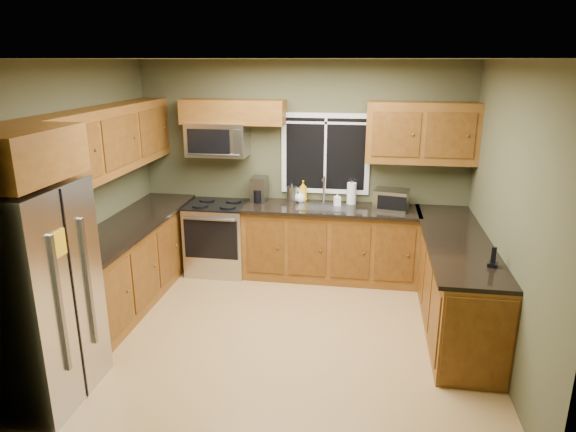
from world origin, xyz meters
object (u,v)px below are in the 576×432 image
(refrigerator, at_px, (33,296))
(range, at_px, (218,237))
(microwave, at_px, (218,139))
(paper_towel_roll, at_px, (352,193))
(soap_bottle_a, at_px, (303,191))
(cordless_phone, at_px, (493,261))
(soap_bottle_b, at_px, (337,199))
(coffee_maker, at_px, (259,190))
(soap_bottle_c, at_px, (300,196))
(kettle, at_px, (292,193))
(toaster_oven, at_px, (391,200))

(refrigerator, relative_size, range, 1.92)
(microwave, bearing_deg, refrigerator, -103.34)
(microwave, relative_size, paper_towel_roll, 2.53)
(soap_bottle_a, height_order, cordless_phone, soap_bottle_a)
(soap_bottle_b, bearing_deg, range, -176.43)
(coffee_maker, distance_m, soap_bottle_a, 0.56)
(soap_bottle_b, relative_size, cordless_phone, 0.94)
(coffee_maker, xyz_separation_m, soap_bottle_a, (0.56, 0.08, -0.01))
(microwave, relative_size, cordless_phone, 4.14)
(microwave, xyz_separation_m, soap_bottle_b, (1.53, -0.04, -0.70))
(soap_bottle_a, distance_m, soap_bottle_c, 0.08)
(soap_bottle_a, distance_m, soap_bottle_b, 0.47)
(kettle, bearing_deg, soap_bottle_a, 20.08)
(range, xyz_separation_m, coffee_maker, (0.52, 0.15, 0.62))
(coffee_maker, height_order, soap_bottle_c, coffee_maker)
(microwave, height_order, toaster_oven, microwave)
(microwave, bearing_deg, toaster_oven, -3.12)
(kettle, distance_m, soap_bottle_c, 0.11)
(toaster_oven, distance_m, soap_bottle_a, 1.13)
(soap_bottle_c, distance_m, cordless_phone, 2.71)
(microwave, height_order, kettle, microwave)
(microwave, distance_m, toaster_oven, 2.29)
(range, bearing_deg, soap_bottle_c, 10.16)
(toaster_oven, bearing_deg, range, -179.55)
(cordless_phone, bearing_deg, range, 151.10)
(refrigerator, relative_size, soap_bottle_b, 10.48)
(toaster_oven, bearing_deg, refrigerator, -135.90)
(microwave, bearing_deg, kettle, 2.69)
(toaster_oven, height_order, soap_bottle_c, toaster_oven)
(toaster_oven, bearing_deg, microwave, 176.88)
(paper_towel_roll, xyz_separation_m, soap_bottle_b, (-0.17, -0.11, -0.05))
(coffee_maker, distance_m, soap_bottle_c, 0.53)
(refrigerator, xyz_separation_m, soap_bottle_a, (1.77, 3.00, 0.18))
(refrigerator, xyz_separation_m, toaster_oven, (2.88, 2.79, 0.16))
(refrigerator, relative_size, soap_bottle_c, 11.16)
(refrigerator, xyz_separation_m, paper_towel_roll, (2.39, 2.98, 0.18))
(soap_bottle_a, bearing_deg, coffee_maker, -171.39)
(coffee_maker, relative_size, soap_bottle_a, 1.17)
(paper_towel_roll, bearing_deg, range, -172.94)
(refrigerator, height_order, soap_bottle_a, refrigerator)
(toaster_oven, xyz_separation_m, coffee_maker, (-1.66, 0.13, 0.02))
(coffee_maker, distance_m, kettle, 0.42)
(toaster_oven, relative_size, cordless_phone, 2.46)
(paper_towel_roll, distance_m, soap_bottle_a, 0.62)
(kettle, bearing_deg, refrigerator, -118.96)
(microwave, relative_size, coffee_maker, 2.38)
(kettle, height_order, soap_bottle_c, kettle)
(soap_bottle_c, bearing_deg, range, -169.84)
(toaster_oven, height_order, soap_bottle_a, soap_bottle_a)
(coffee_maker, relative_size, cordless_phone, 1.74)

